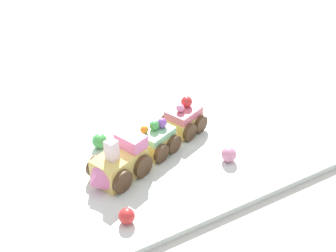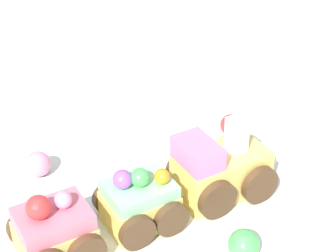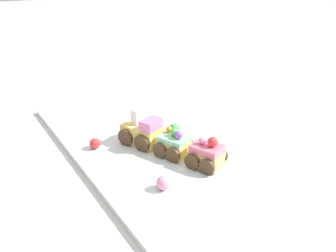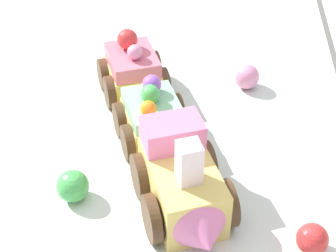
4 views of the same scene
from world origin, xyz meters
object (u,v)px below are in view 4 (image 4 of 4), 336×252
(cake_car_mint, at_px, (153,120))
(cake_car_strawberry, at_px, (133,72))
(gumball_green, at_px, (73,186))
(cake_train_locomotive, at_px, (184,188))
(gumball_pink, at_px, (247,76))
(gumball_red, at_px, (312,239))

(cake_car_mint, bearing_deg, cake_car_strawberry, 179.99)
(cake_car_strawberry, bearing_deg, gumball_green, -31.46)
(cake_train_locomotive, distance_m, gumball_green, 0.09)
(cake_car_mint, xyz_separation_m, gumball_green, (0.08, -0.06, -0.01))
(cake_train_locomotive, xyz_separation_m, gumball_pink, (-0.19, 0.05, -0.01))
(cake_train_locomotive, xyz_separation_m, gumball_red, (0.03, 0.10, -0.01))
(cake_car_mint, height_order, cake_car_strawberry, cake_car_strawberry)
(cake_train_locomotive, height_order, gumball_green, cake_train_locomotive)
(cake_train_locomotive, bearing_deg, cake_car_strawberry, -179.98)
(cake_train_locomotive, height_order, cake_car_mint, cake_train_locomotive)
(cake_car_mint, xyz_separation_m, gumball_pink, (-0.10, 0.09, -0.01))
(cake_car_mint, distance_m, gumball_green, 0.10)
(cake_car_strawberry, distance_m, gumball_red, 0.26)
(cake_car_mint, relative_size, gumball_red, 3.48)
(cake_car_mint, bearing_deg, cake_train_locomotive, 0.05)
(cake_car_mint, relative_size, gumball_pink, 3.22)
(cake_train_locomotive, xyz_separation_m, gumball_green, (-0.01, -0.09, -0.01))
(gumball_green, relative_size, gumball_pink, 1.02)
(cake_car_mint, bearing_deg, gumball_pink, 115.70)
(cake_train_locomotive, bearing_deg, gumball_red, 51.27)
(cake_car_mint, relative_size, cake_car_strawberry, 1.00)
(gumball_green, bearing_deg, gumball_pink, 140.41)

